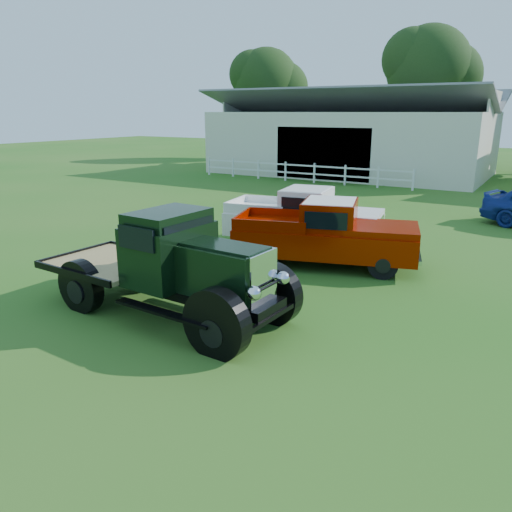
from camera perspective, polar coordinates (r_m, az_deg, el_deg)
The scene contains 8 objects.
ground at distance 10.91m, azimuth -4.19°, elevation -6.66°, with size 120.00×120.00×0.00m, color #1C5E13.
shed_left at distance 36.54m, azimuth 10.86°, elevation 13.66°, with size 18.80×10.20×5.60m, color beige, non-canonical shape.
fence_rail at distance 31.61m, azimuth 5.01°, elevation 9.53°, with size 14.20×0.16×1.20m, color white, non-canonical shape.
tree_a at distance 47.60m, azimuth 1.14°, elevation 17.41°, with size 6.30×6.30×10.50m, color black, non-canonical shape.
tree_b at distance 43.33m, azimuth 18.90°, elevation 17.37°, with size 6.90×6.90×11.50m, color black, non-canonical shape.
vintage_flatbed at distance 10.69m, azimuth -10.21°, elevation -0.85°, with size 5.77×2.29×2.29m, color black, non-canonical shape.
red_pickup at distance 14.16m, azimuth 7.92°, elevation 2.64°, with size 5.20×2.00×1.90m, color #891300, non-canonical shape.
white_pickup at distance 16.12m, azimuth 5.42°, elevation 4.31°, with size 5.07×1.97×1.86m, color white, non-canonical shape.
Camera 1 is at (5.87, -8.17, 4.23)m, focal length 35.00 mm.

